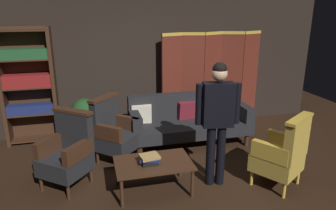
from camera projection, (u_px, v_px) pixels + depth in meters
The scene contains 14 objects.
ground_plane at pixel (183, 189), 4.22m from camera, with size 10.00×10.00×0.00m, color black.
back_wall at pixel (147, 59), 6.06m from camera, with size 7.20×0.10×2.80m, color black.
folding_screen at pixel (212, 77), 6.36m from camera, with size 2.18×0.30×1.90m.
bookshelf at pixel (29, 84), 5.42m from camera, with size 0.90×0.32×2.05m.
velvet_couch at pixel (189, 119), 5.56m from camera, with size 2.12×0.78×0.88m.
coffee_table at pixel (153, 165), 4.07m from camera, with size 1.00×0.64×0.42m.
armchair_gilt_accent at pixel (282, 153), 4.15m from camera, with size 0.80×0.80×1.04m.
armchair_wing_left at pixel (68, 152), 4.19m from camera, with size 0.81×0.81×1.04m.
armchair_wing_right at pixel (114, 132), 4.88m from camera, with size 0.82×0.82×1.04m.
standing_figure at pixel (218, 114), 4.06m from camera, with size 0.58×0.27×1.70m.
potted_plant at pixel (85, 117), 5.62m from camera, with size 0.51×0.51×0.80m.
book_black_cloth at pixel (150, 162), 4.02m from camera, with size 0.20×0.18×0.04m, color black.
book_navy_cloth at pixel (149, 159), 4.00m from camera, with size 0.26×0.15×0.04m, color navy.
book_tan_leather at pixel (149, 156), 3.99m from camera, with size 0.24×0.19×0.04m, color #9E7A47.
Camera 1 is at (-1.11, -3.52, 2.34)m, focal length 33.31 mm.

